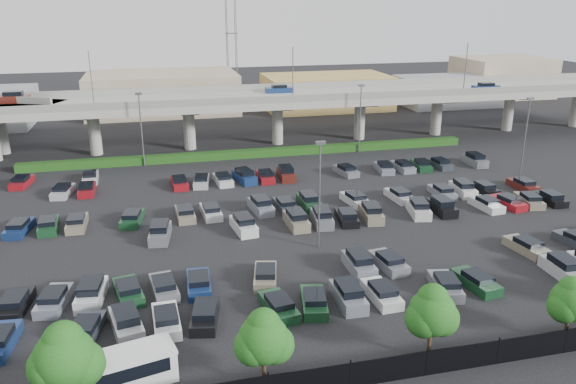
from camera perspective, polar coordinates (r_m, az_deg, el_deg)
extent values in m
plane|color=black|center=(60.60, 0.94, -2.53)|extent=(280.00, 280.00, 0.00)
cube|color=gray|center=(88.97, -4.29, 9.26)|extent=(150.00, 13.00, 1.10)
cube|color=slate|center=(82.72, -3.58, 9.28)|extent=(150.00, 0.50, 1.00)
cube|color=slate|center=(94.90, -4.95, 10.50)|extent=(150.00, 0.50, 1.00)
cylinder|color=gray|center=(88.99, -19.06, 5.71)|extent=(1.80, 1.80, 6.70)
cube|color=slate|center=(88.38, -19.28, 7.70)|extent=(2.60, 9.75, 0.50)
cylinder|color=gray|center=(88.72, -10.01, 6.43)|extent=(1.80, 1.80, 6.70)
cube|color=slate|center=(88.10, -10.12, 8.43)|extent=(2.60, 9.75, 0.50)
cylinder|color=gray|center=(90.64, -1.09, 6.98)|extent=(1.80, 1.80, 6.70)
cube|color=slate|center=(90.03, -1.11, 8.94)|extent=(2.60, 9.75, 0.50)
cylinder|color=gray|center=(94.61, 7.28, 7.35)|extent=(1.80, 1.80, 6.70)
cube|color=slate|center=(94.03, 7.36, 9.23)|extent=(2.60, 9.75, 0.50)
cylinder|color=gray|center=(100.40, 14.84, 7.54)|extent=(1.80, 1.80, 6.70)
cube|color=slate|center=(99.85, 14.99, 9.31)|extent=(2.60, 9.75, 0.50)
cylinder|color=gray|center=(107.70, 21.48, 7.61)|extent=(1.80, 1.80, 6.70)
cube|color=slate|center=(107.19, 21.69, 9.26)|extent=(2.60, 9.75, 0.50)
cylinder|color=gray|center=(116.24, 27.22, 7.58)|extent=(1.80, 1.80, 6.70)
cube|color=#541C16|center=(92.72, -26.08, 8.48)|extent=(4.40, 1.82, 1.05)
cube|color=black|center=(92.60, -26.16, 8.97)|extent=(2.60, 1.60, 0.65)
cube|color=navy|center=(92.86, -0.91, 10.33)|extent=(4.40, 1.82, 0.82)
cube|color=black|center=(92.77, -0.91, 10.71)|extent=(2.30, 1.60, 0.50)
cube|color=navy|center=(100.60, 19.45, 9.94)|extent=(4.40, 1.82, 0.82)
cube|color=black|center=(100.51, 19.49, 10.29)|extent=(2.30, 1.60, 0.50)
cylinder|color=#535459|center=(81.46, -19.33, 10.60)|extent=(0.14, 0.14, 8.00)
cylinder|color=#535459|center=(83.60, 0.49, 11.84)|extent=(0.14, 0.14, 8.00)
cylinder|color=#535459|center=(94.38, 17.58, 11.81)|extent=(0.14, 0.14, 8.00)
cylinder|color=gray|center=(94.95, -27.08, 5.45)|extent=(1.60, 1.60, 6.70)
cube|color=#174012|center=(83.66, -3.38, 3.95)|extent=(66.00, 1.60, 1.10)
cube|color=black|center=(36.94, 12.43, -16.85)|extent=(70.00, 0.06, 1.80)
cylinder|color=black|center=(35.53, 6.33, -17.90)|extent=(0.10, 0.10, 2.00)
cylinder|color=black|center=(37.28, 13.89, -16.41)|extent=(0.10, 0.10, 2.00)
cylinder|color=black|center=(39.60, 20.56, -14.85)|extent=(0.10, 0.10, 2.00)
cylinder|color=black|center=(42.38, 26.35, -13.32)|extent=(0.10, 0.10, 2.00)
sphere|color=#134813|center=(34.11, -21.75, -15.39)|extent=(3.39, 3.39, 3.39)
sphere|color=#134813|center=(34.41, -20.26, -16.09)|extent=(2.67, 2.67, 2.67)
sphere|color=#134813|center=(34.36, -22.83, -16.01)|extent=(2.67, 2.67, 2.67)
sphere|color=#134813|center=(33.69, -21.86, -13.91)|extent=(2.30, 2.30, 2.30)
cylinder|color=#332316|center=(35.46, -2.46, -17.91)|extent=(0.26, 0.26, 1.96)
sphere|color=#134813|center=(34.07, -2.51, -14.70)|extent=(3.04, 3.04, 3.04)
sphere|color=#134813|center=(34.58, -1.34, -15.22)|extent=(2.39, 2.39, 2.39)
sphere|color=#134813|center=(34.10, -3.50, -15.35)|extent=(2.39, 2.39, 2.39)
sphere|color=#134813|center=(33.71, -2.51, -13.35)|extent=(2.06, 2.06, 2.06)
cylinder|color=#332316|center=(38.86, 14.14, -14.85)|extent=(0.26, 0.26, 1.97)
sphere|color=#134813|center=(37.60, 14.44, -11.79)|extent=(3.07, 3.07, 3.07)
sphere|color=#134813|center=(38.26, 15.26, -12.24)|extent=(2.41, 2.41, 2.41)
sphere|color=#134813|center=(37.45, 13.62, -12.44)|extent=(2.41, 2.41, 2.41)
sphere|color=#134813|center=(37.27, 14.52, -10.53)|extent=(2.08, 2.08, 2.08)
cylinder|color=#332316|center=(43.77, 26.38, -12.41)|extent=(0.26, 0.26, 1.80)
sphere|color=#134813|center=(42.74, 26.81, -9.88)|extent=(2.79, 2.79, 2.79)
sphere|color=#134813|center=(42.49, 26.24, -10.42)|extent=(2.19, 2.19, 2.19)
sphere|color=#134813|center=(42.49, 26.91, -8.85)|extent=(1.89, 1.89, 1.89)
cube|color=silver|center=(36.85, -16.90, -17.20)|extent=(7.13, 3.77, 1.98)
cube|color=black|center=(36.58, -16.97, -16.61)|extent=(6.23, 3.60, 0.90)
cube|color=silver|center=(36.23, -17.07, -15.79)|extent=(7.24, 3.88, 0.24)
cube|color=navy|center=(43.61, -27.23, -13.43)|extent=(2.21, 4.55, 0.82)
cube|color=#2F353D|center=(42.53, -19.86, -13.18)|extent=(2.68, 4.68, 0.82)
cube|color=black|center=(42.04, -19.98, -12.59)|extent=(2.04, 2.58, 0.50)
cube|color=#B6B7BB|center=(42.18, -16.08, -12.85)|extent=(2.69, 4.68, 1.05)
cube|color=black|center=(41.77, -16.19, -11.89)|extent=(2.10, 2.87, 0.65)
cube|color=silver|center=(42.14, -12.25, -12.72)|extent=(2.02, 4.48, 0.82)
cube|color=black|center=(41.64, -12.30, -12.12)|extent=(1.71, 2.37, 0.50)
cube|color=black|center=(42.22, -8.44, -12.40)|extent=(2.65, 4.67, 0.82)
cube|color=black|center=(41.72, -8.45, -11.80)|extent=(2.02, 2.57, 0.50)
cube|color=#164022|center=(42.90, -0.96, -11.62)|extent=(2.48, 4.63, 0.82)
cube|color=black|center=(42.41, -0.91, -11.02)|extent=(1.94, 2.52, 0.50)
cube|color=#164022|center=(43.50, 2.64, -11.17)|extent=(2.64, 4.67, 0.82)
cube|color=black|center=(43.02, 2.73, -10.57)|extent=(2.02, 2.57, 0.50)
cube|color=slate|center=(44.20, 6.13, -10.57)|extent=(1.85, 4.41, 1.05)
cube|color=black|center=(43.81, 6.16, -9.63)|extent=(1.62, 2.61, 0.65)
cube|color=silver|center=(45.18, 9.46, -10.20)|extent=(2.00, 4.47, 0.82)
cube|color=black|center=(44.72, 9.61, -9.62)|extent=(1.70, 2.37, 0.50)
cube|color=slate|center=(47.44, 15.68, -9.19)|extent=(2.64, 4.67, 0.82)
cube|color=black|center=(47.00, 15.86, -8.62)|extent=(2.02, 2.57, 0.50)
cube|color=#164022|center=(48.76, 18.54, -8.69)|extent=(2.46, 4.62, 0.82)
cube|color=black|center=(48.34, 18.74, -8.13)|extent=(1.93, 2.52, 0.50)
cube|color=#B6B7BB|center=(53.35, 26.17, -7.13)|extent=(2.01, 4.47, 1.05)
cube|color=black|center=(53.02, 26.29, -6.33)|extent=(1.71, 2.67, 0.65)
cube|color=black|center=(47.82, -25.96, -10.29)|extent=(2.30, 4.57, 0.82)
cube|color=black|center=(47.36, -26.11, -9.73)|extent=(1.85, 2.46, 0.50)
cube|color=slate|center=(47.25, -22.66, -10.15)|extent=(2.52, 4.64, 0.82)
cube|color=black|center=(46.79, -22.79, -9.59)|extent=(1.96, 2.53, 0.50)
cube|color=silver|center=(46.78, -19.32, -9.85)|extent=(2.33, 4.58, 1.05)
cube|color=black|center=(46.41, -19.43, -8.96)|extent=(1.90, 2.77, 0.65)
cube|color=#164022|center=(46.58, -15.90, -9.77)|extent=(2.66, 4.67, 0.82)
cube|color=black|center=(46.11, -15.98, -9.19)|extent=(2.03, 2.57, 0.50)
cube|color=slate|center=(46.49, -12.48, -9.52)|extent=(2.38, 4.60, 0.82)
cube|color=black|center=(46.02, -12.52, -8.95)|extent=(1.89, 2.49, 0.50)
cube|color=navy|center=(46.56, -9.06, -9.24)|extent=(2.00, 4.47, 0.82)
cube|color=black|center=(46.09, -9.07, -8.67)|extent=(1.70, 2.37, 0.50)
cube|color=gray|center=(47.18, -2.32, -8.60)|extent=(2.75, 4.69, 0.82)
cube|color=black|center=(46.72, -2.28, -8.02)|extent=(2.07, 2.60, 0.50)
cube|color=slate|center=(49.21, 7.21, -7.37)|extent=(1.85, 4.41, 1.05)
cube|color=black|center=(48.85, 7.25, -6.50)|extent=(1.62, 2.61, 0.65)
cube|color=slate|center=(50.23, 10.17, -7.10)|extent=(2.34, 4.59, 0.82)
cube|color=black|center=(49.80, 10.30, -6.54)|extent=(1.87, 2.48, 0.50)
cube|color=gray|center=(56.89, 23.03, -5.19)|extent=(2.40, 4.61, 0.82)
cube|color=black|center=(56.50, 23.22, -4.68)|extent=(1.90, 2.50, 0.50)
cube|color=slate|center=(56.39, -12.85, -4.16)|extent=(2.42, 4.61, 1.05)
cube|color=black|center=(56.07, -12.91, -3.39)|extent=(1.95, 2.80, 0.65)
cube|color=silver|center=(56.95, -4.53, -3.48)|extent=(2.37, 4.60, 1.05)
cube|color=black|center=(56.65, -4.55, -2.71)|extent=(1.92, 2.78, 0.65)
cube|color=gray|center=(57.99, 0.85, -3.00)|extent=(1.96, 4.46, 1.05)
cube|color=black|center=(57.68, 0.85, -2.24)|extent=(1.69, 2.65, 0.65)
cube|color=slate|center=(58.69, 3.45, -2.75)|extent=(2.28, 4.57, 1.05)
cube|color=black|center=(58.39, 3.46, -2.01)|extent=(1.87, 2.76, 0.65)
cube|color=black|center=(59.55, 5.98, -2.61)|extent=(2.34, 4.59, 0.82)
cube|color=black|center=(59.15, 6.07, -2.12)|extent=(1.87, 2.48, 0.50)
cube|color=gray|center=(60.45, 8.45, -2.27)|extent=(2.34, 4.59, 1.05)
cube|color=black|center=(60.16, 8.48, -1.54)|extent=(1.91, 2.78, 0.65)
cube|color=silver|center=(62.64, 13.12, -1.80)|extent=(2.70, 4.68, 1.05)
cube|color=black|center=(62.36, 13.18, -1.10)|extent=(2.11, 2.88, 0.65)
cube|color=black|center=(63.89, 15.33, -1.58)|extent=(1.96, 4.46, 1.05)
cube|color=black|center=(63.61, 15.40, -0.89)|extent=(1.68, 2.65, 0.65)
cube|color=silver|center=(66.69, 19.48, -1.24)|extent=(2.23, 4.55, 0.82)
cube|color=black|center=(66.33, 19.63, -0.79)|extent=(1.81, 2.44, 0.50)
cube|color=maroon|center=(68.19, 21.42, -1.03)|extent=(2.51, 4.64, 0.82)
cube|color=black|center=(67.84, 21.58, -0.59)|extent=(1.95, 2.53, 0.50)
cube|color=gray|center=(69.77, 23.28, -0.84)|extent=(2.57, 4.65, 0.82)
cube|color=black|center=(69.43, 23.44, -0.40)|extent=(1.98, 2.55, 0.50)
cube|color=black|center=(71.43, 25.06, -0.65)|extent=(2.01, 4.47, 0.82)
cube|color=black|center=(71.09, 25.22, -0.22)|extent=(1.70, 2.37, 0.50)
cube|color=navy|center=(62.65, -25.63, -3.37)|extent=(2.53, 4.64, 0.82)
cube|color=black|center=(62.25, -25.74, -2.90)|extent=(1.96, 2.53, 0.50)
cube|color=#164022|center=(62.09, -23.15, -3.20)|extent=(2.12, 4.52, 0.82)
cube|color=black|center=(61.69, -23.26, -2.73)|extent=(1.76, 2.41, 0.50)
cube|color=gray|center=(61.65, -20.64, -3.02)|extent=(1.89, 4.43, 0.82)
cube|color=black|center=(61.25, -20.73, -2.55)|extent=(1.64, 2.33, 0.50)
cube|color=#164022|center=(61.14, -15.54, -2.65)|extent=(2.62, 4.67, 0.82)
cube|color=black|center=(60.73, -15.59, -2.17)|extent=(2.01, 2.56, 0.50)
cube|color=gray|center=(61.12, -10.39, -2.25)|extent=(2.01, 4.47, 0.82)
cube|color=black|center=(60.71, -10.41, -1.77)|extent=(1.70, 2.37, 0.50)
cube|color=silver|center=(61.30, -7.83, -2.05)|extent=(2.11, 4.51, 0.82)
cube|color=black|center=(60.89, -7.83, -1.56)|extent=(1.75, 2.40, 0.50)
cube|color=slate|center=(61.97, -2.78, -1.53)|extent=(2.38, 4.60, 1.05)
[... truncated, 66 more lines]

